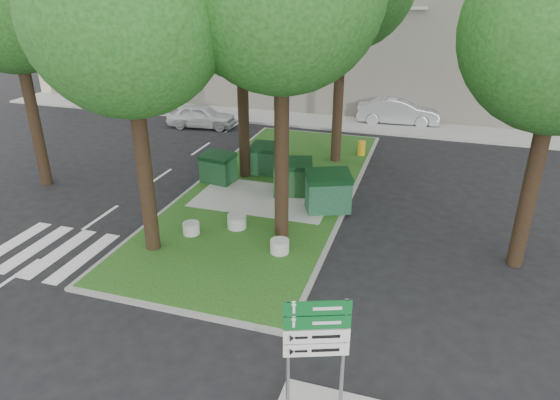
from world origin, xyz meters
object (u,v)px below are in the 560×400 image
at_px(litter_bin, 362,148).
at_px(car_silver, 398,111).
at_px(dumpster_c, 293,177).
at_px(dumpster_a, 218,168).
at_px(directional_sign, 316,338).
at_px(dumpster_d, 328,192).
at_px(car_white, 201,116).
at_px(bollard_left, 191,228).
at_px(bollard_right, 280,246).
at_px(dumpster_b, 268,159).
at_px(bollard_mid, 237,221).

height_order(litter_bin, car_silver, car_silver).
relative_size(dumpster_c, car_silver, 0.37).
height_order(dumpster_a, directional_sign, directional_sign).
bearing_deg(litter_bin, dumpster_d, -91.81).
distance_m(car_white, car_silver, 11.11).
height_order(bollard_left, directional_sign, directional_sign).
xyz_separation_m(dumpster_d, car_silver, (1.23, 12.71, -0.06)).
bearing_deg(bollard_right, dumpster_d, 78.19).
xyz_separation_m(dumpster_a, dumpster_b, (1.60, 1.51, 0.04)).
height_order(dumpster_a, dumpster_d, dumpster_d).
xyz_separation_m(dumpster_b, litter_bin, (3.40, 3.55, -0.29)).
relative_size(dumpster_a, dumpster_c, 0.86).
height_order(dumpster_a, litter_bin, dumpster_a).
relative_size(dumpster_a, dumpster_d, 0.78).
relative_size(bollard_left, car_white, 0.14).
height_order(bollard_right, litter_bin, litter_bin).
relative_size(dumpster_b, bollard_right, 2.50).
xyz_separation_m(bollard_right, directional_sign, (2.41, -5.39, 1.42)).
height_order(dumpster_c, directional_sign, directional_sign).
height_order(dumpster_b, bollard_left, dumpster_b).
bearing_deg(dumpster_d, directional_sign, -102.22).
distance_m(dumpster_a, dumpster_c, 3.21).
bearing_deg(bollard_right, litter_bin, 84.66).
xyz_separation_m(bollard_left, car_silver, (5.02, 15.84, 0.44)).
relative_size(dumpster_c, bollard_right, 2.97).
height_order(bollard_left, car_white, car_white).
bearing_deg(car_white, litter_bin, -111.54).
bearing_deg(litter_bin, dumpster_a, -134.62).
relative_size(car_white, car_silver, 0.83).
bearing_deg(bollard_right, dumpster_a, 131.16).
height_order(dumpster_a, bollard_right, dumpster_a).
xyz_separation_m(bollard_mid, litter_bin, (2.75, 8.62, 0.10)).
height_order(dumpster_c, bollard_mid, dumpster_c).
height_order(dumpster_b, litter_bin, dumpster_b).
distance_m(dumpster_d, bollard_left, 4.94).
distance_m(dumpster_a, bollard_right, 6.22).
bearing_deg(dumpster_b, bollard_right, -69.94).
bearing_deg(bollard_mid, directional_sign, -56.85).
bearing_deg(car_silver, bollard_right, 168.08).
bearing_deg(directional_sign, car_silver, 70.68).
bearing_deg(bollard_mid, car_white, 120.90).
relative_size(dumpster_b, directional_sign, 0.58).
height_order(directional_sign, car_silver, directional_sign).
relative_size(dumpster_d, bollard_left, 3.45).
xyz_separation_m(directional_sign, car_silver, (-0.47, 21.50, -0.99)).
bearing_deg(car_white, directional_sign, -155.53).
relative_size(dumpster_d, litter_bin, 2.84).
xyz_separation_m(dumpster_c, car_white, (-7.53, 7.69, -0.13)).
relative_size(dumpster_a, dumpster_b, 1.02).
distance_m(dumpster_a, directional_sign, 12.02).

